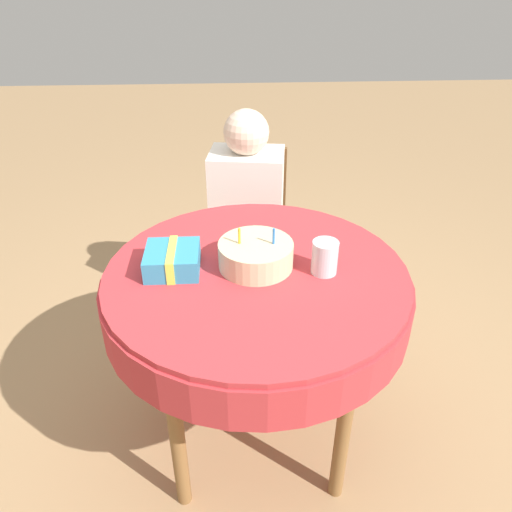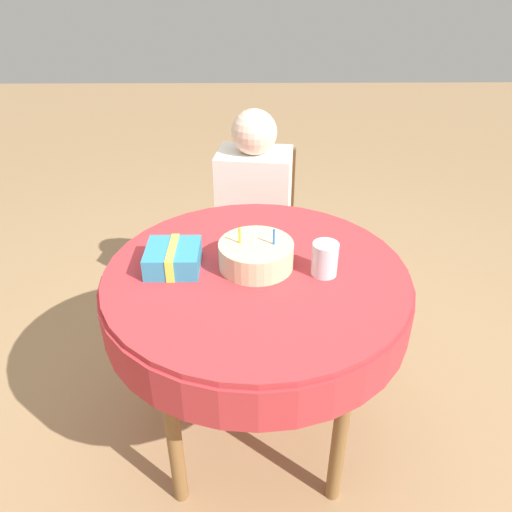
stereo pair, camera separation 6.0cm
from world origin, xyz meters
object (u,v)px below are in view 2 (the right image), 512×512
(person, at_px, (253,205))
(gift_box, at_px, (173,258))
(chair, at_px, (256,231))
(drinking_glass, at_px, (325,259))
(birthday_cake, at_px, (256,255))

(person, xyz_separation_m, gift_box, (-0.26, -0.72, 0.17))
(chair, bearing_deg, drinking_glass, -68.33)
(drinking_glass, bearing_deg, gift_box, 175.16)
(person, distance_m, birthday_cake, 0.73)
(chair, xyz_separation_m, gift_box, (-0.27, -0.81, 0.35))
(birthday_cake, xyz_separation_m, gift_box, (-0.26, -0.01, -0.01))
(chair, distance_m, birthday_cake, 0.88)
(gift_box, bearing_deg, person, 70.21)
(drinking_glass, distance_m, gift_box, 0.48)
(birthday_cake, height_order, drinking_glass, birthday_cake)
(person, relative_size, gift_box, 6.18)
(person, height_order, birthday_cake, person)
(chair, distance_m, person, 0.21)
(drinking_glass, relative_size, gift_box, 0.62)
(chair, relative_size, drinking_glass, 7.85)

